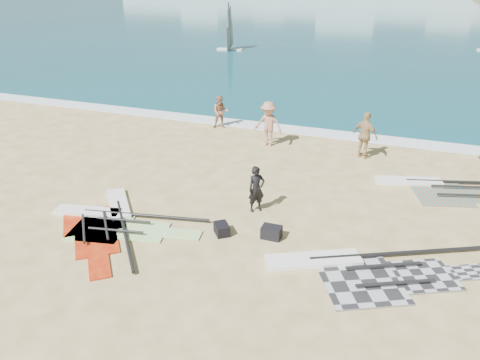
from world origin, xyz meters
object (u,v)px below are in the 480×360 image
(rig_red, at_px, (107,221))
(person_wetsuit, at_px, (257,189))
(gear_bag_far, at_px, (222,229))
(beachgoer_mid, at_px, (268,124))
(rig_green, at_px, (112,221))
(beachgoer_left, at_px, (221,112))
(rig_orange, at_px, (444,188))
(gear_bag_near, at_px, (271,232))
(beachgoer_back, at_px, (365,135))
(rig_grey, at_px, (364,268))

(rig_red, height_order, person_wetsuit, person_wetsuit)
(gear_bag_far, xyz_separation_m, beachgoer_mid, (-0.99, 7.55, 0.81))
(rig_green, bearing_deg, gear_bag_far, -2.04)
(beachgoer_left, height_order, beachgoer_mid, beachgoer_mid)
(rig_orange, bearing_deg, beachgoer_left, 143.43)
(rig_orange, xyz_separation_m, rig_red, (-9.56, -6.07, -0.00))
(beachgoer_left, bearing_deg, rig_red, -110.26)
(gear_bag_near, relative_size, beachgoer_back, 0.29)
(gear_bag_far, bearing_deg, beachgoer_left, 112.94)
(rig_red, relative_size, beachgoer_left, 2.99)
(beachgoer_left, bearing_deg, beachgoer_mid, -51.62)
(rig_grey, bearing_deg, rig_orange, 43.91)
(rig_grey, xyz_separation_m, rig_orange, (2.00, 5.86, -0.00))
(gear_bag_near, bearing_deg, beachgoer_back, 77.18)
(rig_orange, height_order, rig_red, rig_orange)
(rig_green, bearing_deg, gear_bag_near, -1.18)
(rig_red, bearing_deg, rig_green, 64.05)
(beachgoer_left, bearing_deg, rig_green, -109.46)
(rig_orange, relative_size, person_wetsuit, 3.71)
(rig_green, height_order, rig_red, same)
(gear_bag_far, distance_m, person_wetsuit, 1.87)
(rig_red, relative_size, gear_bag_far, 8.89)
(rig_red, xyz_separation_m, gear_bag_near, (4.90, 0.90, 0.13))
(gear_bag_far, bearing_deg, gear_bag_near, 12.37)
(rig_orange, distance_m, gear_bag_near, 6.96)
(rig_grey, relative_size, beachgoer_left, 3.73)
(rig_grey, relative_size, rig_orange, 1.06)
(rig_red, bearing_deg, gear_bag_far, 60.33)
(beachgoer_mid, bearing_deg, rig_grey, -52.17)
(beachgoer_left, height_order, beachgoer_back, beachgoer_back)
(gear_bag_far, bearing_deg, rig_red, -170.38)
(rig_orange, xyz_separation_m, gear_bag_far, (-6.06, -5.48, 0.11))
(rig_grey, height_order, beachgoer_left, beachgoer_left)
(gear_bag_near, height_order, gear_bag_far, gear_bag_near)
(rig_grey, distance_m, gear_bag_near, 2.75)
(rig_red, relative_size, beachgoer_mid, 2.41)
(rig_grey, relative_size, beachgoer_back, 3.08)
(rig_grey, relative_size, beachgoer_mid, 3.01)
(rig_green, height_order, beachgoer_left, beachgoer_left)
(rig_grey, height_order, beachgoer_mid, beachgoer_mid)
(person_wetsuit, relative_size, beachgoer_back, 0.78)
(rig_grey, height_order, rig_green, rig_grey)
(rig_grey, bearing_deg, gear_bag_near, 138.33)
(beachgoer_left, xyz_separation_m, beachgoer_back, (6.92, -1.61, 0.17))
(rig_grey, relative_size, rig_red, 1.25)
(rig_red, bearing_deg, rig_orange, 83.14)
(rig_red, height_order, beachgoer_left, beachgoer_left)
(gear_bag_near, bearing_deg, rig_red, -169.59)
(person_wetsuit, distance_m, beachgoer_left, 8.62)
(beachgoer_mid, xyz_separation_m, beachgoer_back, (4.04, -0.00, -0.02))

